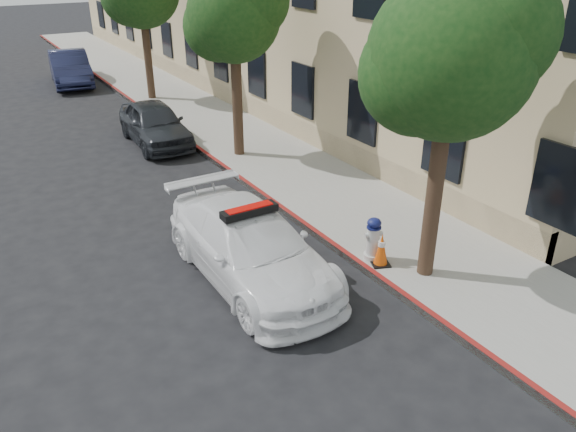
# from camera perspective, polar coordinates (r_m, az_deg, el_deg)

# --- Properties ---
(ground) EXTENTS (120.00, 120.00, 0.00)m
(ground) POSITION_cam_1_polar(r_m,az_deg,el_deg) (11.26, -4.39, -5.77)
(ground) COLOR black
(ground) RESTS_ON ground
(sidewalk) EXTENTS (3.20, 50.00, 0.15)m
(sidewalk) POSITION_cam_1_polar(r_m,az_deg,el_deg) (21.01, -8.21, 9.60)
(sidewalk) COLOR gray
(sidewalk) RESTS_ON ground
(curb_strip) EXTENTS (0.12, 50.00, 0.15)m
(curb_strip) POSITION_cam_1_polar(r_m,az_deg,el_deg) (20.48, -12.19, 8.85)
(curb_strip) COLOR maroon
(curb_strip) RESTS_ON ground
(tree_near) EXTENTS (2.92, 2.82, 5.62)m
(tree_near) POSITION_cam_1_polar(r_m,az_deg,el_deg) (9.85, 16.46, 15.42)
(tree_near) COLOR black
(tree_near) RESTS_ON sidewalk
(tree_mid) EXTENTS (2.77, 2.64, 5.43)m
(tree_mid) POSITION_cam_1_polar(r_m,az_deg,el_deg) (16.34, -5.42, 19.73)
(tree_mid) COLOR black
(tree_mid) RESTS_ON sidewalk
(police_car) EXTENTS (1.94, 4.76, 1.53)m
(police_car) POSITION_cam_1_polar(r_m,az_deg,el_deg) (10.75, -3.83, -3.10)
(police_car) COLOR white
(police_car) RESTS_ON ground
(parked_car_mid) EXTENTS (1.74, 4.03, 1.35)m
(parked_car_mid) POSITION_cam_1_polar(r_m,az_deg,el_deg) (18.80, -13.38, 9.13)
(parked_car_mid) COLOR #212429
(parked_car_mid) RESTS_ON ground
(parked_car_far) EXTENTS (2.12, 4.73, 1.51)m
(parked_car_far) POSITION_cam_1_polar(r_m,az_deg,el_deg) (28.38, -21.26, 13.83)
(parked_car_far) COLOR #161937
(parked_car_far) RESTS_ON ground
(fire_hydrant) EXTENTS (0.39, 0.35, 0.90)m
(fire_hydrant) POSITION_cam_1_polar(r_m,az_deg,el_deg) (11.33, 8.64, -2.34)
(fire_hydrant) COLOR silver
(fire_hydrant) RESTS_ON sidewalk
(traffic_cone) EXTENTS (0.46, 0.46, 0.68)m
(traffic_cone) POSITION_cam_1_polar(r_m,az_deg,el_deg) (11.20, 9.47, -3.37)
(traffic_cone) COLOR black
(traffic_cone) RESTS_ON sidewalk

